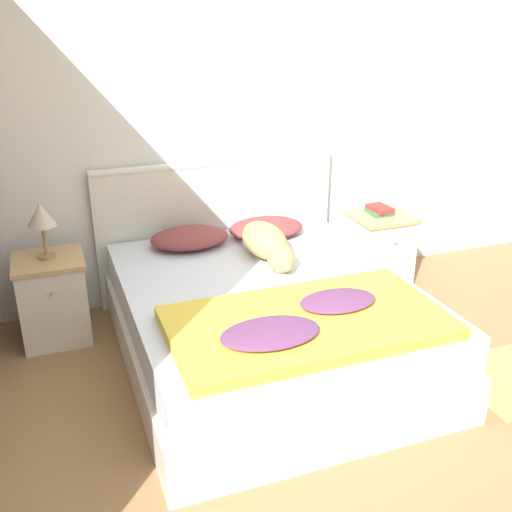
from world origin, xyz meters
TOP-DOWN VIEW (x-y plane):
  - ground_plane at (0.00, 0.00)m, footprint 16.00×16.00m
  - wall_back at (0.00, 2.13)m, footprint 9.00×0.06m
  - bed at (-0.10, 1.05)m, footprint 1.68×1.98m
  - headboard at (-0.10, 2.06)m, footprint 1.76×0.06m
  - nightstand_left at (-1.30, 1.76)m, footprint 0.43×0.43m
  - nightstand_right at (1.10, 1.76)m, footprint 0.43×0.43m
  - pillow_left at (-0.38, 1.79)m, footprint 0.54×0.39m
  - pillow_right at (0.18, 1.79)m, footprint 0.54×0.39m
  - quilt at (-0.11, 0.49)m, footprint 1.41×0.77m
  - dog at (0.04, 1.42)m, footprint 0.26×0.72m
  - book_stack at (1.09, 1.79)m, footprint 0.16×0.21m
  - table_lamp at (-1.30, 1.78)m, footprint 0.18×0.18m

SIDE VIEW (x-z plane):
  - ground_plane at x=0.00m, z-range 0.00..0.00m
  - bed at x=-0.10m, z-range 0.00..0.51m
  - nightstand_left at x=-1.30m, z-range 0.00..0.57m
  - nightstand_right at x=1.10m, z-range 0.00..0.57m
  - headboard at x=-0.10m, z-range 0.02..1.05m
  - quilt at x=-0.11m, z-range 0.50..0.61m
  - pillow_left at x=-0.38m, z-range 0.51..0.63m
  - pillow_right at x=0.18m, z-range 0.51..0.63m
  - book_stack at x=1.09m, z-range 0.57..0.63m
  - dog at x=0.04m, z-range 0.50..0.72m
  - table_lamp at x=-1.30m, z-range 0.66..1.01m
  - wall_back at x=0.00m, z-range 0.00..2.55m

